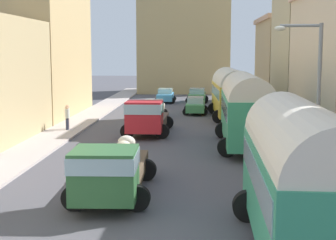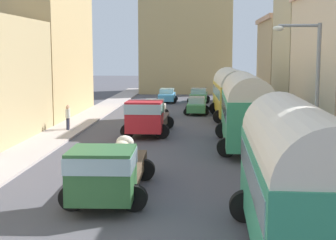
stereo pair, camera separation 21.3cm
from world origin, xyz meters
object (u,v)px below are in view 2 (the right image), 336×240
parked_bus_0 (298,173)px  car_2 (197,105)px  parked_bus_2 (232,91)px  car_0 (154,109)px  streetlamp_near (311,90)px  cargo_truck_0 (109,169)px  car_3 (199,95)px  cargo_truck_1 (147,117)px  car_1 (167,95)px  pedestrian_1 (68,116)px  pedestrian_2 (68,117)px  parked_bus_1 (245,107)px

parked_bus_0 → car_2: parked_bus_0 is taller
parked_bus_2 → car_0: parked_bus_2 is taller
car_0 → streetlamp_near: streetlamp_near is taller
cargo_truck_0 → car_3: size_ratio=1.59×
cargo_truck_1 → car_3: 22.27m
car_1 → parked_bus_0: bearing=-81.5°
car_2 → streetlamp_near: size_ratio=0.67×
car_1 → parked_bus_2: bearing=-64.6°
parked_bus_0 → car_2: size_ratio=1.92×
car_0 → pedestrian_1: size_ratio=2.26×
cargo_truck_1 → streetlamp_near: bearing=-57.5°
cargo_truck_1 → pedestrian_2: 5.63m
parked_bus_0 → parked_bus_2: size_ratio=0.90×
parked_bus_0 → car_1: 41.23m
cargo_truck_0 → car_3: bearing=85.1°
car_1 → pedestrian_2: bearing=-104.8°
pedestrian_2 → car_3: bearing=67.2°
parked_bus_1 → car_0: bearing=116.5°
parked_bus_2 → pedestrian_1: size_ratio=5.17×
pedestrian_1 → parked_bus_1: bearing=-24.6°
car_1 → pedestrian_2: 21.19m
car_0 → car_1: car_1 is taller
pedestrian_2 → parked_bus_0: bearing=-60.4°
cargo_truck_0 → car_2: size_ratio=1.62×
pedestrian_1 → car_3: bearing=66.5°
parked_bus_2 → car_1: (-6.10, 12.82, -1.47)m
cargo_truck_1 → parked_bus_0: bearing=-72.6°
car_2 → streetlamp_near: streetlamp_near is taller
parked_bus_2 → car_2: bearing=132.7°
parked_bus_0 → cargo_truck_1: bearing=107.4°
cargo_truck_0 → car_0: 23.43m
pedestrian_1 → pedestrian_2: (0.08, -0.46, -0.02)m
parked_bus_1 → pedestrian_1: bearing=155.4°
parked_bus_1 → streetlamp_near: streetlamp_near is taller
car_0 → pedestrian_1: pedestrian_1 is taller
cargo_truck_0 → pedestrian_1: (-5.74, 16.02, -0.13)m
parked_bus_1 → streetlamp_near: 8.76m
cargo_truck_1 → car_0: (-0.34, 8.97, -0.48)m
parked_bus_2 → streetlamp_near: size_ratio=1.42×
cargo_truck_0 → pedestrian_2: (-5.66, 15.56, -0.15)m
pedestrian_1 → pedestrian_2: 0.47m
cargo_truck_0 → cargo_truck_1: cargo_truck_1 is taller
parked_bus_2 → pedestrian_2: (-11.50, -7.67, -1.21)m
car_3 → streetlamp_near: (4.46, -34.19, 3.13)m
streetlamp_near → cargo_truck_1: bearing=122.5°
parked_bus_0 → parked_bus_2: bearing=90.0°
cargo_truck_0 → car_1: 36.06m
pedestrian_1 → parked_bus_2: bearing=31.9°
car_3 → cargo_truck_0: bearing=-94.9°
parked_bus_0 → car_1: parked_bus_0 is taller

